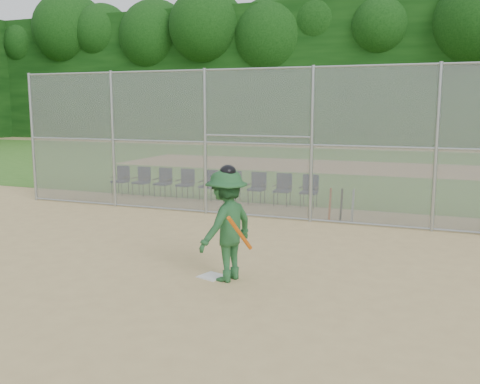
% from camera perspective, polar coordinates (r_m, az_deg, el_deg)
% --- Properties ---
extents(ground, '(100.00, 100.00, 0.00)m').
position_cam_1_polar(ground, '(9.87, -5.30, -8.48)').
color(ground, tan).
rests_on(ground, ground).
extents(grass_strip, '(100.00, 100.00, 0.00)m').
position_cam_1_polar(grass_strip, '(26.91, 12.01, 2.59)').
color(grass_strip, '#366B20').
rests_on(grass_strip, ground).
extents(dirt_patch_far, '(24.00, 24.00, 0.00)m').
position_cam_1_polar(dirt_patch_far, '(26.91, 12.01, 2.60)').
color(dirt_patch_far, tan).
rests_on(dirt_patch_far, ground).
extents(backstop_fence, '(16.09, 0.09, 4.00)m').
position_cam_1_polar(backstop_fence, '(14.09, 3.69, 5.41)').
color(backstop_fence, gray).
rests_on(backstop_fence, ground).
extents(treeline, '(81.00, 60.00, 11.00)m').
position_cam_1_polar(treeline, '(28.83, 13.05, 13.92)').
color(treeline, black).
rests_on(treeline, ground).
extents(home_plate, '(0.50, 0.50, 0.02)m').
position_cam_1_polar(home_plate, '(9.57, -3.02, -8.97)').
color(home_plate, silver).
rests_on(home_plate, ground).
extents(batter_at_plate, '(1.04, 1.41, 2.01)m').
position_cam_1_polar(batter_at_plate, '(9.17, -1.45, -3.52)').
color(batter_at_plate, '#21522A').
rests_on(batter_at_plate, ground).
extents(spare_bats, '(0.66, 0.26, 0.85)m').
position_cam_1_polar(spare_bats, '(14.29, 10.75, -1.34)').
color(spare_bats, '#D84C14').
rests_on(spare_bats, ground).
extents(chair_0, '(0.54, 0.52, 0.96)m').
position_cam_1_polar(chair_0, '(18.65, -12.68, 1.21)').
color(chair_0, '#0F1737').
rests_on(chair_0, ground).
extents(chair_1, '(0.54, 0.52, 0.96)m').
position_cam_1_polar(chair_1, '(18.21, -10.53, 1.09)').
color(chair_1, '#0F1737').
rests_on(chair_1, ground).
extents(chair_2, '(0.54, 0.52, 0.96)m').
position_cam_1_polar(chair_2, '(17.80, -8.27, 0.96)').
color(chair_2, '#0F1737').
rests_on(chair_2, ground).
extents(chair_3, '(0.54, 0.52, 0.96)m').
position_cam_1_polar(chair_3, '(17.41, -5.91, 0.83)').
color(chair_3, '#0F1737').
rests_on(chair_3, ground).
extents(chair_4, '(0.54, 0.52, 0.96)m').
position_cam_1_polar(chair_4, '(17.05, -3.45, 0.69)').
color(chair_4, '#0F1737').
rests_on(chair_4, ground).
extents(chair_5, '(0.54, 0.52, 0.96)m').
position_cam_1_polar(chair_5, '(16.73, -0.89, 0.54)').
color(chair_5, '#0F1737').
rests_on(chair_5, ground).
extents(chair_6, '(0.54, 0.52, 0.96)m').
position_cam_1_polar(chair_6, '(16.44, 1.77, 0.38)').
color(chair_6, '#0F1737').
rests_on(chair_6, ground).
extents(chair_7, '(0.54, 0.52, 0.96)m').
position_cam_1_polar(chair_7, '(16.19, 4.52, 0.22)').
color(chair_7, '#0F1737').
rests_on(chair_7, ground).
extents(chair_8, '(0.54, 0.52, 0.96)m').
position_cam_1_polar(chair_8, '(15.98, 7.34, 0.06)').
color(chair_8, '#0F1737').
rests_on(chair_8, ground).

